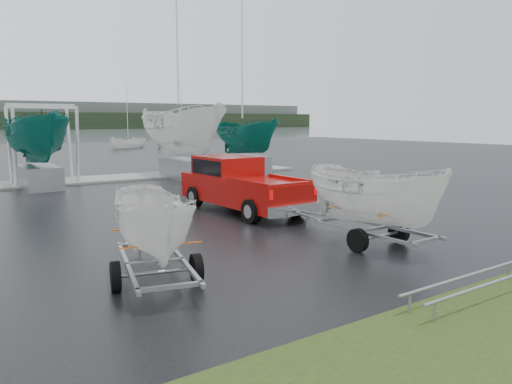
# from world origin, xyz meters

# --- Properties ---
(ground_plane) EXTENTS (120.00, 120.00, 0.00)m
(ground_plane) POSITION_xyz_m (0.00, 0.00, 0.00)
(ground_plane) COLOR black
(ground_plane) RESTS_ON ground
(grass_verge) EXTENTS (40.00, 40.00, 0.00)m
(grass_verge) POSITION_xyz_m (0.00, -11.00, 0.00)
(grass_verge) COLOR #213213
(grass_verge) RESTS_ON ground
(dock) EXTENTS (30.00, 3.00, 0.12)m
(dock) POSITION_xyz_m (0.00, 13.00, 0.05)
(dock) COLOR gray
(dock) RESTS_ON ground
(pickup_truck) EXTENTS (2.25, 5.91, 1.95)m
(pickup_truck) POSITION_xyz_m (3.70, 0.74, 1.02)
(pickup_truck) COLOR #910B07
(pickup_truck) RESTS_ON ground
(trailer_hitched) EXTENTS (1.79, 3.62, 4.94)m
(trailer_hitched) POSITION_xyz_m (3.80, -5.70, 2.68)
(trailer_hitched) COLOR gray
(trailer_hitched) RESTS_ON ground
(trailer_parked) EXTENTS (2.04, 3.78, 4.32)m
(trailer_parked) POSITION_xyz_m (-2.18, -5.32, 2.36)
(trailer_parked) COLOR gray
(trailer_parked) RESTS_ON ground
(boat_hoist) EXTENTS (3.30, 2.18, 4.12)m
(boat_hoist) POSITION_xyz_m (-0.37, 13.00, 2.67)
(boat_hoist) COLOR silver
(boat_hoist) RESTS_ON ground
(keelboat_1) EXTENTS (2.51, 3.20, 7.79)m
(keelboat_1) POSITION_xyz_m (-1.02, 11.20, 4.00)
(keelboat_1) COLOR gray
(keelboat_1) RESTS_ON ground
(keelboat_2) EXTENTS (2.98, 3.20, 11.17)m
(keelboat_2) POSITION_xyz_m (6.63, 11.00, 4.74)
(keelboat_2) COLOR gray
(keelboat_2) RESTS_ON ground
(keelboat_3) EXTENTS (2.24, 3.20, 10.40)m
(keelboat_3) POSITION_xyz_m (11.14, 11.30, 3.54)
(keelboat_3) COLOR gray
(keelboat_3) RESTS_ON ground
(moored_boat_2) EXTENTS (2.68, 2.65, 10.67)m
(moored_boat_2) POSITION_xyz_m (15.43, 43.22, 0.01)
(moored_boat_2) COLOR silver
(moored_boat_2) RESTS_ON ground
(moored_boat_3) EXTENTS (3.73, 3.77, 11.86)m
(moored_boat_3) POSITION_xyz_m (25.06, 48.29, 0.00)
(moored_boat_3) COLOR silver
(moored_boat_3) RESTS_ON ground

